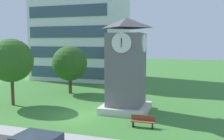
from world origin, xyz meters
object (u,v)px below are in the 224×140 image
Objects in this scene: clock_tower at (126,71)px; tree_streetside at (11,60)px; park_bench at (143,121)px; tree_by_building at (70,63)px.

clock_tower is 1.27× the size of tree_streetside.
clock_tower is at bearing 120.70° from park_bench.
tree_by_building reaches higher than park_bench.
clock_tower reaches higher than tree_streetside.
tree_streetside is at bearing 169.48° from park_bench.
tree_by_building is (-11.01, 9.62, 3.29)m from park_bench.
clock_tower is 1.43× the size of tree_by_building.
park_bench is 14.99m from tree_by_building.
tree_streetside reaches higher than park_bench.
tree_streetside is 1.13× the size of tree_by_building.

